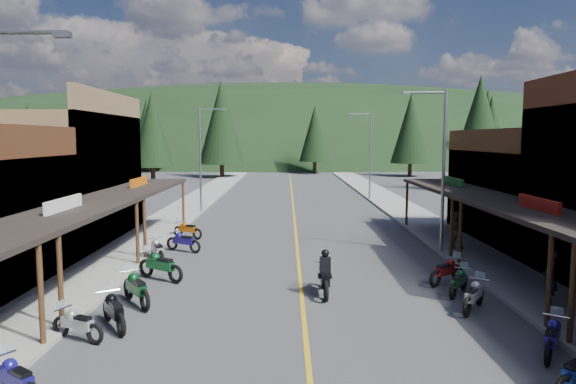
{
  "coord_description": "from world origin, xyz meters",
  "views": [
    {
      "loc": [
        -0.55,
        -16.91,
        5.72
      ],
      "look_at": [
        -0.48,
        8.94,
        3.0
      ],
      "focal_mm": 32.0,
      "sensor_mm": 36.0,
      "label": 1
    }
  ],
  "objects_px": {
    "pine_11": "(480,124)",
    "pine_3": "(315,133)",
    "pine_2": "(221,122)",
    "bike_east_9": "(447,270)",
    "pine_0": "(28,133)",
    "bike_west_11": "(183,240)",
    "streetlight_3": "(369,152)",
    "pine_4": "(411,128)",
    "bike_west_5": "(16,377)",
    "streetlight_2": "(441,164)",
    "pine_5": "(487,125)",
    "shop_east_3": "(544,196)",
    "pine_10": "(152,130)",
    "pine_7": "(112,130)",
    "rider_on_bike": "(325,276)",
    "bike_west_7": "(114,309)",
    "pedestrian_east_a": "(550,277)",
    "pine_1": "(147,129)",
    "bike_east_7": "(474,294)",
    "shop_west_3": "(47,178)",
    "bike_west_6": "(77,323)",
    "pedestrian_east_b": "(455,230)",
    "pine_8": "(92,136)",
    "bike_west_12": "(187,229)",
    "bike_east_8": "(459,281)",
    "bike_west_8": "(136,287)",
    "pine_9": "(491,133)",
    "bike_west_10": "(157,249)",
    "streetlight_1": "(202,155)",
    "bike_west_9": "(160,264)"
  },
  "relations": [
    {
      "from": "pine_11",
      "to": "pine_3",
      "type": "bearing_deg",
      "value": 119.74
    },
    {
      "from": "pine_2",
      "to": "bike_east_9",
      "type": "height_order",
      "value": "pine_2"
    },
    {
      "from": "pine_0",
      "to": "bike_west_11",
      "type": "height_order",
      "value": "pine_0"
    },
    {
      "from": "streetlight_3",
      "to": "pine_4",
      "type": "bearing_deg",
      "value": 69.78
    },
    {
      "from": "bike_west_5",
      "to": "bike_east_9",
      "type": "height_order",
      "value": "bike_east_9"
    },
    {
      "from": "streetlight_2",
      "to": "pine_5",
      "type": "height_order",
      "value": "pine_5"
    },
    {
      "from": "shop_east_3",
      "to": "pine_10",
      "type": "xyz_separation_m",
      "value": [
        -31.75,
        38.7,
        4.25
      ]
    },
    {
      "from": "pine_7",
      "to": "bike_west_5",
      "type": "distance_m",
      "value": 86.42
    },
    {
      "from": "rider_on_bike",
      "to": "bike_east_9",
      "type": "bearing_deg",
      "value": 15.92
    },
    {
      "from": "bike_west_7",
      "to": "pedestrian_east_a",
      "type": "distance_m",
      "value": 14.18
    },
    {
      "from": "pine_1",
      "to": "bike_east_7",
      "type": "height_order",
      "value": "pine_1"
    },
    {
      "from": "pine_3",
      "to": "pine_4",
      "type": "xyz_separation_m",
      "value": [
        14.0,
        -6.0,
        0.75
      ]
    },
    {
      "from": "shop_west_3",
      "to": "bike_east_9",
      "type": "height_order",
      "value": "shop_west_3"
    },
    {
      "from": "streetlight_3",
      "to": "bike_west_6",
      "type": "height_order",
      "value": "streetlight_3"
    },
    {
      "from": "bike_west_5",
      "to": "bike_east_7",
      "type": "bearing_deg",
      "value": -28.59
    },
    {
      "from": "pine_0",
      "to": "pine_5",
      "type": "bearing_deg",
      "value": 7.7
    },
    {
      "from": "streetlight_3",
      "to": "pine_0",
      "type": "xyz_separation_m",
      "value": [
        -46.95,
        32.0,
        2.02
      ]
    },
    {
      "from": "shop_east_3",
      "to": "pedestrian_east_b",
      "type": "relative_size",
      "value": 5.67
    },
    {
      "from": "bike_west_7",
      "to": "pine_2",
      "type": "bearing_deg",
      "value": 60.9
    },
    {
      "from": "pine_2",
      "to": "pine_11",
      "type": "height_order",
      "value": "pine_2"
    },
    {
      "from": "bike_west_7",
      "to": "shop_east_3",
      "type": "bearing_deg",
      "value": 1.04
    },
    {
      "from": "streetlight_3",
      "to": "pine_8",
      "type": "bearing_deg",
      "value": 160.95
    },
    {
      "from": "pine_1",
      "to": "pine_5",
      "type": "xyz_separation_m",
      "value": [
        58.0,
        2.0,
        0.75
      ]
    },
    {
      "from": "pine_11",
      "to": "bike_west_12",
      "type": "relative_size",
      "value": 6.17
    },
    {
      "from": "rider_on_bike",
      "to": "bike_west_12",
      "type": "bearing_deg",
      "value": 124.13
    },
    {
      "from": "pine_4",
      "to": "pedestrian_east_b",
      "type": "xyz_separation_m",
      "value": [
        -10.03,
        -51.33,
        -6.13
      ]
    },
    {
      "from": "bike_east_9",
      "to": "bike_east_7",
      "type": "bearing_deg",
      "value": -39.98
    },
    {
      "from": "bike_east_8",
      "to": "bike_west_6",
      "type": "bearing_deg",
      "value": -126.32
    },
    {
      "from": "pine_8",
      "to": "bike_west_5",
      "type": "xyz_separation_m",
      "value": [
        15.58,
        -46.28,
        -5.42
      ]
    },
    {
      "from": "pine_0",
      "to": "bike_west_8",
      "type": "bearing_deg",
      "value": -60.96
    },
    {
      "from": "pine_9",
      "to": "shop_east_3",
      "type": "bearing_deg",
      "value": -106.91
    },
    {
      "from": "streetlight_3",
      "to": "pine_7",
      "type": "relative_size",
      "value": 0.64
    },
    {
      "from": "shop_west_3",
      "to": "bike_west_6",
      "type": "bearing_deg",
      "value": -62.71
    },
    {
      "from": "pine_5",
      "to": "bike_west_10",
      "type": "bearing_deg",
      "value": -121.64
    },
    {
      "from": "pine_5",
      "to": "pine_8",
      "type": "xyz_separation_m",
      "value": [
        -56.0,
        -32.0,
        -2.01
      ]
    },
    {
      "from": "bike_west_8",
      "to": "pine_11",
      "type": "bearing_deg",
      "value": 20.18
    },
    {
      "from": "streetlight_3",
      "to": "pedestrian_east_b",
      "type": "height_order",
      "value": "streetlight_3"
    },
    {
      "from": "shop_west_3",
      "to": "bike_west_10",
      "type": "bearing_deg",
      "value": -34.64
    },
    {
      "from": "streetlight_2",
      "to": "pine_4",
      "type": "xyz_separation_m",
      "value": [
        11.05,
        52.0,
        2.78
      ]
    },
    {
      "from": "bike_west_10",
      "to": "bike_east_8",
      "type": "relative_size",
      "value": 1.2
    },
    {
      "from": "bike_west_5",
      "to": "pedestrian_east_a",
      "type": "distance_m",
      "value": 15.98
    },
    {
      "from": "bike_west_8",
      "to": "pine_2",
      "type": "bearing_deg",
      "value": 58.67
    },
    {
      "from": "streetlight_1",
      "to": "pine_0",
      "type": "height_order",
      "value": "pine_0"
    },
    {
      "from": "bike_west_5",
      "to": "bike_west_9",
      "type": "xyz_separation_m",
      "value": [
        0.78,
        9.59,
        0.11
      ]
    },
    {
      "from": "pine_9",
      "to": "bike_west_11",
      "type": "distance_m",
      "value": 47.4
    },
    {
      "from": "pine_7",
      "to": "bike_east_8",
      "type": "relative_size",
      "value": 6.63
    },
    {
      "from": "pine_0",
      "to": "bike_east_7",
      "type": "relative_size",
      "value": 5.4
    },
    {
      "from": "bike_west_11",
      "to": "bike_west_12",
      "type": "relative_size",
      "value": 1.03
    },
    {
      "from": "bike_west_5",
      "to": "bike_west_12",
      "type": "relative_size",
      "value": 0.98
    },
    {
      "from": "pine_11",
      "to": "bike_east_9",
      "type": "height_order",
      "value": "pine_11"
    }
  ]
}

